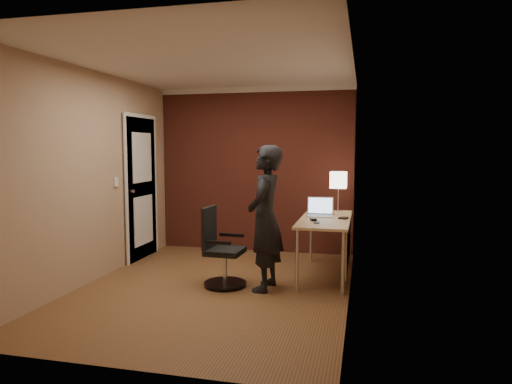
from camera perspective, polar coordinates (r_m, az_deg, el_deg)
room at (r=6.66m, az=-3.25°, el=3.65°), size 4.00×4.00×4.00m
desk at (r=5.67m, az=9.39°, el=-4.53°), size 0.60×1.50×0.73m
desk_lamp at (r=6.27m, az=10.26°, el=1.43°), size 0.22×0.22×0.54m
laptop at (r=5.83m, az=8.03°, el=-2.33°), size 0.35×0.28×0.23m
mouse at (r=5.43m, az=7.18°, el=-3.41°), size 0.09×0.11×0.03m
phone at (r=5.28m, az=7.63°, el=-3.79°), size 0.06×0.12×0.01m
wallet at (r=5.63m, az=10.88°, el=-3.20°), size 0.12×0.14×0.02m
office_chair at (r=5.29m, az=-4.49°, el=-7.50°), size 0.49×0.51×0.89m
person at (r=5.07m, az=1.15°, el=-3.29°), size 0.42×0.61×1.62m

